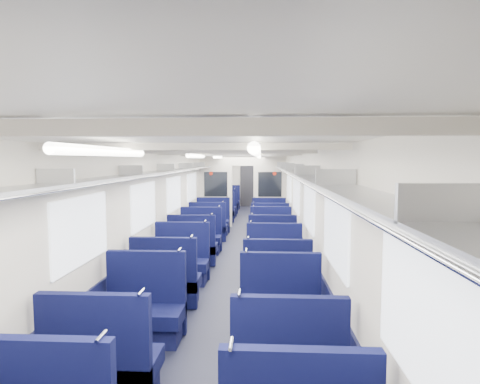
# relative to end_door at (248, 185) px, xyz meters

# --- Properties ---
(floor) EXTENTS (2.80, 18.00, 0.01)m
(floor) POSITION_rel_end_door_xyz_m (0.00, -8.94, -1.00)
(floor) COLOR black
(floor) RESTS_ON ground
(ceiling) EXTENTS (2.80, 18.00, 0.01)m
(ceiling) POSITION_rel_end_door_xyz_m (0.00, -8.94, 1.35)
(ceiling) COLOR silver
(ceiling) RESTS_ON wall_left
(wall_left) EXTENTS (0.02, 18.00, 2.35)m
(wall_left) POSITION_rel_end_door_xyz_m (-1.40, -8.94, 0.18)
(wall_left) COLOR beige
(wall_left) RESTS_ON floor
(dado_left) EXTENTS (0.03, 17.90, 0.70)m
(dado_left) POSITION_rel_end_door_xyz_m (-1.39, -8.94, -0.65)
(dado_left) COLOR black
(dado_left) RESTS_ON floor
(wall_right) EXTENTS (0.02, 18.00, 2.35)m
(wall_right) POSITION_rel_end_door_xyz_m (1.40, -8.94, 0.18)
(wall_right) COLOR beige
(wall_right) RESTS_ON floor
(dado_right) EXTENTS (0.03, 17.90, 0.70)m
(dado_right) POSITION_rel_end_door_xyz_m (1.39, -8.94, -0.65)
(dado_right) COLOR black
(dado_right) RESTS_ON floor
(wall_far) EXTENTS (2.80, 0.02, 2.35)m
(wall_far) POSITION_rel_end_door_xyz_m (0.00, 0.06, 0.18)
(wall_far) COLOR beige
(wall_far) RESTS_ON floor
(luggage_rack_left) EXTENTS (0.36, 17.40, 0.18)m
(luggage_rack_left) POSITION_rel_end_door_xyz_m (-1.21, -8.94, 0.97)
(luggage_rack_left) COLOR #B2B5BA
(luggage_rack_left) RESTS_ON wall_left
(luggage_rack_right) EXTENTS (0.36, 17.40, 0.18)m
(luggage_rack_right) POSITION_rel_end_door_xyz_m (1.21, -8.94, 0.97)
(luggage_rack_right) COLOR #B2B5BA
(luggage_rack_right) RESTS_ON wall_right
(windows) EXTENTS (2.78, 15.60, 0.75)m
(windows) POSITION_rel_end_door_xyz_m (0.00, -9.40, 0.42)
(windows) COLOR white
(windows) RESTS_ON wall_left
(ceiling_fittings) EXTENTS (2.70, 16.06, 0.11)m
(ceiling_fittings) POSITION_rel_end_door_xyz_m (0.00, -9.20, 1.29)
(ceiling_fittings) COLOR beige
(ceiling_fittings) RESTS_ON ceiling
(end_door) EXTENTS (0.75, 0.06, 2.00)m
(end_door) POSITION_rel_end_door_xyz_m (0.00, 0.00, 0.00)
(end_door) COLOR black
(end_door) RESTS_ON floor
(bulkhead) EXTENTS (2.80, 0.10, 2.35)m
(bulkhead) POSITION_rel_end_door_xyz_m (-0.00, -5.65, 0.23)
(bulkhead) COLOR beige
(bulkhead) RESTS_ON floor
(seat_4) EXTENTS (0.99, 0.54, 1.10)m
(seat_4) POSITION_rel_end_door_xyz_m (-0.83, -15.01, -0.66)
(seat_4) COLOR #0C103C
(seat_4) RESTS_ON floor
(seat_5) EXTENTS (0.99, 0.54, 1.10)m
(seat_5) POSITION_rel_end_door_xyz_m (0.83, -14.99, -0.66)
(seat_5) COLOR #0C103C
(seat_5) RESTS_ON floor
(seat_6) EXTENTS (0.99, 0.54, 1.10)m
(seat_6) POSITION_rel_end_door_xyz_m (-0.83, -13.73, -0.66)
(seat_6) COLOR #0C103C
(seat_6) RESTS_ON floor
(seat_7) EXTENTS (0.99, 0.54, 1.10)m
(seat_7) POSITION_rel_end_door_xyz_m (0.83, -13.73, -0.66)
(seat_7) COLOR #0C103C
(seat_7) RESTS_ON floor
(seat_8) EXTENTS (0.99, 0.54, 1.10)m
(seat_8) POSITION_rel_end_door_xyz_m (-0.83, -12.62, -0.66)
(seat_8) COLOR #0C103C
(seat_8) RESTS_ON floor
(seat_9) EXTENTS (0.99, 0.54, 1.10)m
(seat_9) POSITION_rel_end_door_xyz_m (0.83, -12.66, -0.66)
(seat_9) COLOR #0C103C
(seat_9) RESTS_ON floor
(seat_10) EXTENTS (0.99, 0.54, 1.10)m
(seat_10) POSITION_rel_end_door_xyz_m (-0.83, -11.49, -0.66)
(seat_10) COLOR #0C103C
(seat_10) RESTS_ON floor
(seat_11) EXTENTS (0.99, 0.54, 1.10)m
(seat_11) POSITION_rel_end_door_xyz_m (0.83, -11.52, -0.66)
(seat_11) COLOR #0C103C
(seat_11) RESTS_ON floor
(seat_12) EXTENTS (0.99, 0.54, 1.10)m
(seat_12) POSITION_rel_end_door_xyz_m (-0.83, -10.32, -0.66)
(seat_12) COLOR #0C103C
(seat_12) RESTS_ON floor
(seat_13) EXTENTS (0.99, 0.54, 1.10)m
(seat_13) POSITION_rel_end_door_xyz_m (0.83, -10.22, -0.66)
(seat_13) COLOR #0C103C
(seat_13) RESTS_ON floor
(seat_14) EXTENTS (0.99, 0.54, 1.10)m
(seat_14) POSITION_rel_end_door_xyz_m (-0.83, -9.25, -0.66)
(seat_14) COLOR #0C103C
(seat_14) RESTS_ON floor
(seat_15) EXTENTS (0.99, 0.54, 1.10)m
(seat_15) POSITION_rel_end_door_xyz_m (0.83, -9.08, -0.66)
(seat_15) COLOR #0C103C
(seat_15) RESTS_ON floor
(seat_16) EXTENTS (0.99, 0.54, 1.10)m
(seat_16) POSITION_rel_end_door_xyz_m (-0.83, -7.92, -0.66)
(seat_16) COLOR #0C103C
(seat_16) RESTS_ON floor
(seat_17) EXTENTS (0.99, 0.54, 1.10)m
(seat_17) POSITION_rel_end_door_xyz_m (0.83, -8.03, -0.66)
(seat_17) COLOR #0C103C
(seat_17) RESTS_ON floor
(seat_18) EXTENTS (0.99, 0.54, 1.10)m
(seat_18) POSITION_rel_end_door_xyz_m (-0.83, -6.89, -0.66)
(seat_18) COLOR #0C103C
(seat_18) RESTS_ON floor
(seat_19) EXTENTS (0.99, 0.54, 1.10)m
(seat_19) POSITION_rel_end_door_xyz_m (0.83, -6.92, -0.66)
(seat_19) COLOR #0C103C
(seat_19) RESTS_ON floor
(seat_20) EXTENTS (0.99, 0.54, 1.10)m
(seat_20) POSITION_rel_end_door_xyz_m (-0.83, -4.75, -0.66)
(seat_20) COLOR #0C103C
(seat_20) RESTS_ON floor
(seat_21) EXTENTS (0.99, 0.54, 1.10)m
(seat_21) POSITION_rel_end_door_xyz_m (0.83, -4.87, -0.66)
(seat_21) COLOR #0C103C
(seat_21) RESTS_ON floor
(seat_22) EXTENTS (0.99, 0.54, 1.10)m
(seat_22) POSITION_rel_end_door_xyz_m (-0.83, -3.57, -0.66)
(seat_22) COLOR #0C103C
(seat_22) RESTS_ON floor
(seat_23) EXTENTS (0.99, 0.54, 1.10)m
(seat_23) POSITION_rel_end_door_xyz_m (0.83, -3.63, -0.66)
(seat_23) COLOR #0C103C
(seat_23) RESTS_ON floor
(seat_24) EXTENTS (0.99, 0.54, 1.10)m
(seat_24) POSITION_rel_end_door_xyz_m (-0.83, -2.54, -0.66)
(seat_24) COLOR #0C103C
(seat_24) RESTS_ON floor
(seat_25) EXTENTS (0.99, 0.54, 1.10)m
(seat_25) POSITION_rel_end_door_xyz_m (0.83, -2.44, -0.66)
(seat_25) COLOR #0C103C
(seat_25) RESTS_ON floor
(seat_26) EXTENTS (0.99, 0.54, 1.10)m
(seat_26) POSITION_rel_end_door_xyz_m (-0.83, -1.28, -0.66)
(seat_26) COLOR #0C103C
(seat_26) RESTS_ON floor
(seat_27) EXTENTS (0.99, 0.54, 1.10)m
(seat_27) POSITION_rel_end_door_xyz_m (0.83, -1.26, -0.66)
(seat_27) COLOR #0C103C
(seat_27) RESTS_ON floor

